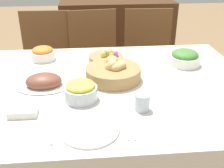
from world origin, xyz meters
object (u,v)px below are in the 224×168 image
at_px(chair_far_right, 148,60).
at_px(sideboard, 117,39).
at_px(egg_basket, 106,57).
at_px(dinner_plate, 90,130).
at_px(bread_basket, 113,72).
at_px(ham_platter, 44,82).
at_px(carrot_bowl, 43,53).
at_px(green_salad_bowl, 185,58).
at_px(knife, 125,128).
at_px(butter_dish, 23,112).
at_px(drinking_cup, 142,102).
at_px(chair_far_left, 47,63).
at_px(spoon, 133,128).
at_px(pineapple_bowl, 81,91).
at_px(fork, 53,132).
at_px(chair_far_center, 95,62).

bearing_deg(chair_far_right, sideboard, 106.06).
height_order(egg_basket, dinner_plate, egg_basket).
distance_m(bread_basket, ham_platter, 0.38).
relative_size(carrot_bowl, green_salad_bowl, 0.81).
height_order(chair_far_right, knife, chair_far_right).
xyz_separation_m(chair_far_right, carrot_bowl, (-0.83, -0.55, 0.29)).
height_order(dinner_plate, knife, dinner_plate).
relative_size(dinner_plate, butter_dish, 1.96).
distance_m(chair_far_right, drinking_cup, 1.29).
distance_m(chair_far_left, butter_dish, 1.25).
distance_m(chair_far_left, spoon, 1.48).
xyz_separation_m(ham_platter, butter_dish, (-0.06, -0.27, -0.01)).
distance_m(dinner_plate, drinking_cup, 0.28).
bearing_deg(pineapple_bowl, fork, -113.32).
bearing_deg(chair_far_left, knife, -68.59).
xyz_separation_m(bread_basket, dinner_plate, (-0.14, -0.47, -0.04)).
relative_size(sideboard, pineapple_bowl, 7.67).
xyz_separation_m(fork, drinking_cup, (0.39, 0.14, 0.04)).
xyz_separation_m(chair_far_center, carrot_bowl, (-0.35, -0.55, 0.29)).
bearing_deg(chair_far_left, spoon, -67.48).
height_order(sideboard, bread_basket, bread_basket).
relative_size(chair_far_right, drinking_cup, 11.64).
distance_m(green_salad_bowl, dinner_plate, 0.88).
bearing_deg(ham_platter, butter_dish, -102.29).
xyz_separation_m(ham_platter, dinner_plate, (0.23, -0.42, -0.02)).
xyz_separation_m(chair_far_left, dinner_plate, (0.36, -1.36, 0.26)).
relative_size(sideboard, dinner_plate, 5.08).
height_order(chair_far_center, butter_dish, chair_far_center).
height_order(green_salad_bowl, butter_dish, green_salad_bowl).
height_order(chair_far_left, sideboard, chair_far_left).
bearing_deg(sideboard, spoon, -94.45).
height_order(pineapple_bowl, fork, pineapple_bowl).
height_order(green_salad_bowl, knife, green_salad_bowl).
bearing_deg(butter_dish, fork, -44.98).
bearing_deg(carrot_bowl, pineapple_bowl, -65.50).
bearing_deg(knife, drinking_cup, 54.48).
height_order(chair_far_left, bread_basket, chair_far_left).
distance_m(chair_far_right, pineapple_bowl, 1.28).
bearing_deg(butter_dish, green_salad_bowl, 29.03).
bearing_deg(drinking_cup, bread_basket, 106.93).
bearing_deg(chair_far_center, fork, -104.85).
bearing_deg(pineapple_bowl, egg_basket, 72.08).
relative_size(ham_platter, knife, 1.77).
distance_m(ham_platter, butter_dish, 0.28).
height_order(chair_far_center, fork, chair_far_center).
xyz_separation_m(egg_basket, pineapple_bowl, (-0.16, -0.49, 0.02)).
xyz_separation_m(chair_far_left, bread_basket, (0.50, -0.89, 0.30)).
relative_size(chair_far_left, fork, 5.64).
relative_size(bread_basket, drinking_cup, 3.83).
relative_size(green_salad_bowl, spoon, 1.17).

